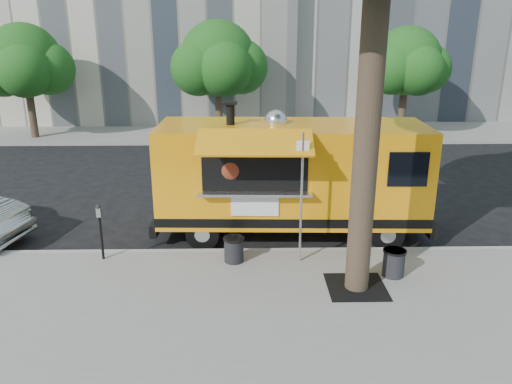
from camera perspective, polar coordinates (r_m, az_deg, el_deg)
ground at (r=13.05m, az=-2.55°, el=-5.49°), size 120.00×120.00×0.00m
sidewalk at (r=9.49m, az=-3.11°, el=-14.88°), size 60.00×6.00×0.15m
curb at (r=12.18m, az=-2.65°, el=-6.94°), size 60.00×0.14×0.16m
far_sidewalk at (r=25.96m, az=-1.87°, el=6.79°), size 60.00×5.00×0.15m
tree_well at (r=10.71m, az=11.38°, el=-10.59°), size 1.20×1.20×0.02m
far_tree_a at (r=26.39m, az=-24.92°, el=13.46°), size 3.42×3.42×5.36m
far_tree_b at (r=24.72m, az=-4.39°, el=14.96°), size 3.60×3.60×5.50m
far_tree_c at (r=25.56m, az=16.83°, el=14.11°), size 3.24×3.24×5.21m
sign_post at (r=11.00m, az=5.23°, el=0.14°), size 0.28×0.06×3.00m
parking_meter at (r=11.90m, az=-17.39°, el=-3.67°), size 0.11×0.11×1.33m
food_truck at (r=12.87m, az=3.94°, el=1.93°), size 7.14×3.37×3.50m
trash_bin_left at (r=11.46m, az=-2.54°, el=-6.50°), size 0.48×0.48×0.58m
trash_bin_right at (r=11.22m, az=15.48°, el=-7.70°), size 0.50×0.50×0.60m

